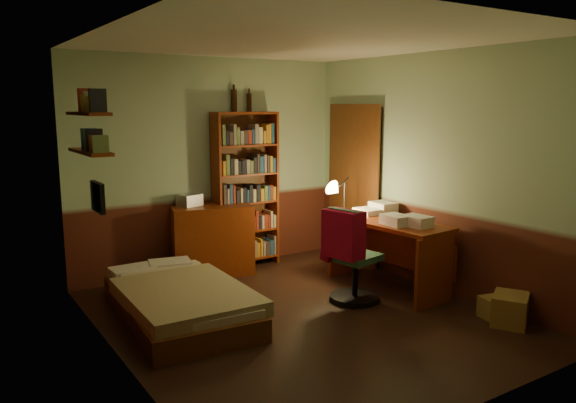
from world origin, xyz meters
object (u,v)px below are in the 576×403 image
dresser (212,240)px  mini_stereo (190,200)px  desk_lamp (345,184)px  cardboard_box_b (497,308)px  cardboard_box_a (510,309)px  bookshelf (246,190)px  bed (178,289)px  desk (387,254)px  office_chair (355,258)px

dresser → mini_stereo: mini_stereo is taller
desk_lamp → mini_stereo: bearing=148.2°
desk_lamp → cardboard_box_b: (0.37, -1.91, -1.01)m
cardboard_box_a → cardboard_box_b: (0.03, 0.16, -0.04)m
bookshelf → cardboard_box_a: (1.12, -3.06, -0.83)m
dresser → cardboard_box_a: 3.41m
bed → mini_stereo: bearing=66.3°
desk_lamp → dresser: bearing=147.4°
bed → bookshelf: bearing=45.1°
bed → bookshelf: 1.97m
desk → mini_stereo: bearing=129.1°
bed → desk: 2.33m
mini_stereo → cardboard_box_b: bearing=-75.5°
bed → cardboard_box_b: 3.08m
desk → cardboard_box_b: desk is taller
bed → bookshelf: (1.41, 1.20, 0.69)m
bookshelf → desk_lamp: bearing=-51.1°
bed → office_chair: office_chair is taller
dresser → cardboard_box_b: 3.29m
bed → office_chair: (1.73, -0.57, 0.18)m
bookshelf → desk: bearing=-61.1°
mini_stereo → desk_lamp: 1.85m
desk → office_chair: office_chair is taller
bookshelf → dresser: bearing=-170.0°
cardboard_box_b → bookshelf: bearing=111.7°
mini_stereo → cardboard_box_a: size_ratio=0.68×
mini_stereo → desk_lamp: desk_lamp is taller
cardboard_box_b → desk: bearing=102.2°
desk → desk_lamp: (-0.10, 0.65, 0.73)m
mini_stereo → office_chair: size_ratio=0.28×
office_chair → cardboard_box_a: 1.55m
bed → desk_lamp: size_ratio=2.78×
cardboard_box_a → bookshelf: bearing=110.1°
desk_lamp → office_chair: bearing=-118.5°
mini_stereo → cardboard_box_a: 3.70m
dresser → bookshelf: bearing=24.6°
bed → desk: desk is taller
desk → office_chair: (-0.56, -0.13, 0.08)m
bookshelf → office_chair: bearing=-79.2°
bookshelf → cardboard_box_a: bearing=-69.2°
bookshelf → cardboard_box_b: (1.15, -2.90, -0.87)m
bookshelf → mini_stereo: bearing=177.5°
desk → desk_lamp: size_ratio=2.10×
bed → dresser: (0.89, 1.12, 0.14)m
cardboard_box_b → mini_stereo: bearing=122.8°
bookshelf → cardboard_box_a: size_ratio=5.12×
office_chair → cardboard_box_b: 1.45m
bed → desk_lamp: bearing=10.1°
cardboard_box_b → office_chair: bearing=126.5°
mini_stereo → cardboard_box_b: 3.59m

